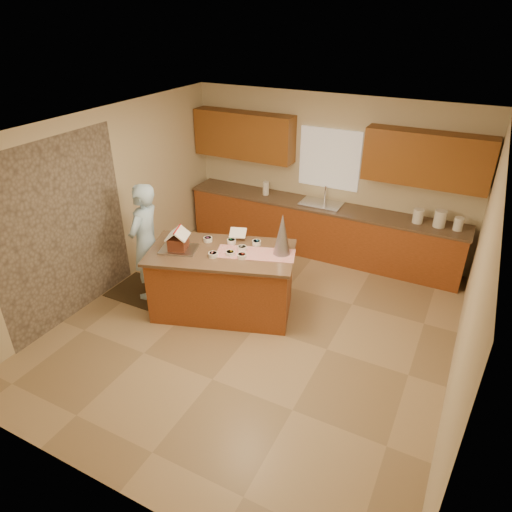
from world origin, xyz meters
name	(u,v)px	position (x,y,z in m)	size (l,w,h in m)	color
floor	(256,327)	(0.00, 0.00, 0.00)	(5.50, 5.50, 0.00)	tan
ceiling	(256,131)	(0.00, 0.00, 2.70)	(5.50, 5.50, 0.00)	silver
wall_back	(329,175)	(0.00, 2.75, 1.35)	(5.50, 5.50, 0.00)	beige
wall_front	(94,383)	(0.00, -2.75, 1.35)	(5.50, 5.50, 0.00)	beige
wall_left	(104,205)	(-2.50, 0.00, 1.35)	(5.50, 5.50, 0.00)	beige
wall_right	(473,290)	(2.50, 0.00, 1.35)	(5.50, 5.50, 0.00)	beige
stone_accent	(63,233)	(-2.48, -0.80, 1.25)	(2.50, 2.50, 0.00)	gray
window_curtain	(330,159)	(0.00, 2.72, 1.65)	(1.05, 0.03, 1.00)	white
back_counter_base	(319,230)	(0.00, 2.45, 0.44)	(4.80, 0.60, 0.88)	#99481F
back_counter_top	(321,206)	(0.00, 2.45, 0.90)	(4.85, 0.63, 0.04)	brown
upper_cabinet_left	(244,135)	(-1.55, 2.57, 1.90)	(1.85, 0.35, 0.80)	brown
upper_cabinet_right	(427,159)	(1.55, 2.57, 1.90)	(1.85, 0.35, 0.80)	brown
sink	(321,206)	(0.00, 2.45, 0.89)	(0.70, 0.45, 0.12)	silver
faucet	(325,194)	(0.00, 2.63, 1.06)	(0.03, 0.03, 0.28)	silver
island_base	(222,283)	(-0.61, 0.15, 0.46)	(1.90, 0.95, 0.93)	#99481F
island_top	(221,253)	(-0.61, 0.15, 0.95)	(1.98, 1.03, 0.04)	brown
table_runner	(256,253)	(-0.16, 0.30, 0.97)	(1.06, 0.38, 0.01)	#AB0C18
baking_tray	(179,249)	(-1.14, -0.08, 0.98)	(0.49, 0.36, 0.03)	silver
cookbook	(238,233)	(-0.59, 0.58, 1.07)	(0.23, 0.02, 0.19)	white
tinsel_tree	(282,234)	(0.16, 0.46, 1.26)	(0.23, 0.23, 0.58)	silver
rug	(150,293)	(-1.85, 0.01, 0.01)	(1.20, 0.78, 0.01)	black
boy	(146,242)	(-1.80, 0.01, 0.90)	(0.65, 0.42, 1.77)	#A7CEED
canister_a	(418,216)	(1.59, 2.45, 1.03)	(0.16, 0.16, 0.22)	white
canister_b	(440,219)	(1.91, 2.45, 1.05)	(0.18, 0.18, 0.26)	white
canister_c	(458,224)	(2.18, 2.45, 1.02)	(0.14, 0.14, 0.20)	white
paper_towel	(266,188)	(-1.05, 2.45, 1.04)	(0.11, 0.11, 0.24)	white
gingerbread_house	(178,241)	(-1.14, -0.08, 1.11)	(0.37, 0.37, 0.30)	#552216
candy_bowls	(232,248)	(-0.50, 0.26, 1.00)	(0.79, 0.70, 0.06)	silver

